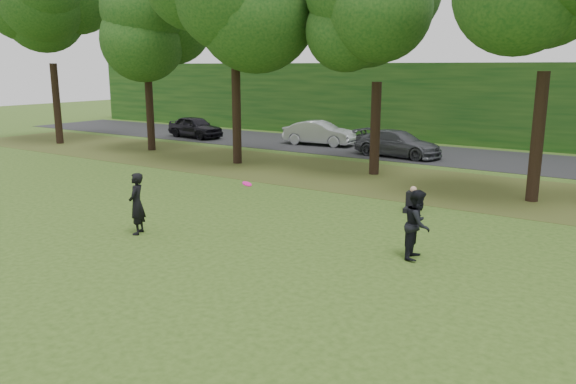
# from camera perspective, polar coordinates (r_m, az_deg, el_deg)

# --- Properties ---
(ground) EXTENTS (120.00, 120.00, 0.00)m
(ground) POSITION_cam_1_polar(r_m,az_deg,el_deg) (12.75, -5.81, -9.45)
(ground) COLOR #2E4917
(ground) RESTS_ON ground
(leaf_litter) EXTENTS (60.00, 7.00, 0.01)m
(leaf_litter) POSITION_cam_1_polar(r_m,az_deg,el_deg) (23.84, 14.33, 0.70)
(leaf_litter) COLOR #493F1A
(leaf_litter) RESTS_ON ground
(street) EXTENTS (70.00, 7.00, 0.02)m
(street) POSITION_cam_1_polar(r_m,az_deg,el_deg) (31.40, 19.21, 3.21)
(street) COLOR black
(street) RESTS_ON ground
(far_hedge) EXTENTS (70.00, 3.00, 5.00)m
(far_hedge) POSITION_cam_1_polar(r_m,az_deg,el_deg) (36.95, 21.87, 8.22)
(far_hedge) COLOR #124013
(far_hedge) RESTS_ON ground
(player_left) EXTENTS (0.69, 0.78, 1.80)m
(player_left) POSITION_cam_1_polar(r_m,az_deg,el_deg) (16.79, -15.12, -1.15)
(player_left) COLOR black
(player_left) RESTS_ON ground
(player_right) EXTENTS (0.79, 0.95, 1.78)m
(player_right) POSITION_cam_1_polar(r_m,az_deg,el_deg) (14.54, 13.04, -3.22)
(player_right) COLOR black
(player_right) RESTS_ON ground
(parked_cars) EXTENTS (39.43, 3.94, 1.47)m
(parked_cars) POSITION_cam_1_polar(r_m,az_deg,el_deg) (30.45, 15.70, 4.52)
(parked_cars) COLOR black
(parked_cars) RESTS_ON street
(frisbee) EXTENTS (0.37, 0.38, 0.15)m
(frisbee) POSITION_cam_1_polar(r_m,az_deg,el_deg) (15.50, -4.19, 0.83)
(frisbee) COLOR #F01491
(frisbee) RESTS_ON ground
(seated_person) EXTENTS (0.50, 0.78, 0.83)m
(seated_person) POSITION_cam_1_polar(r_m,az_deg,el_deg) (19.42, 12.51, -0.96)
(seated_person) COLOR black
(seated_person) RESTS_ON ground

